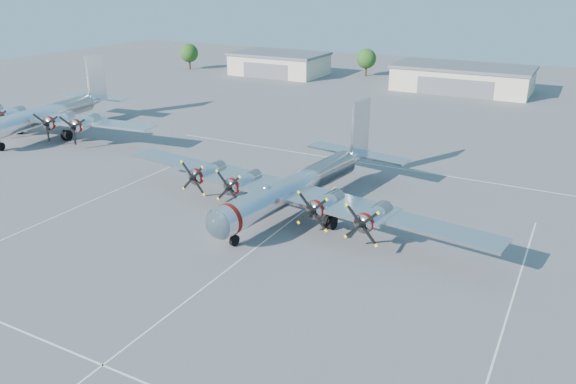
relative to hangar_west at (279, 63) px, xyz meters
The scene contains 8 objects.
ground 93.54m from the hangar_west, 61.23° to the right, with size 260.00×260.00×0.00m, color #5C5C5F.
parking_lines 95.08m from the hangar_west, 61.74° to the right, with size 60.00×50.08×0.01m.
hangar_west is the anchor object (origin of this frame).
hangar_center 45.00m from the hangar_west, ahead, with size 28.60×14.60×5.40m.
tree_far_west 25.36m from the hangar_west, behind, with size 4.80×4.80×6.64m.
tree_west 21.61m from the hangar_west, 21.89° to the left, with size 4.80×4.80×6.64m.
main_bomber_b29 87.63m from the hangar_west, 59.52° to the right, with size 43.81×29.97×9.69m, color silver, non-canonical shape.
bomber_west 66.87m from the hangar_west, 93.41° to the right, with size 40.79×28.88×10.78m, color silver, non-canonical shape.
Camera 1 is at (24.46, -42.33, 23.35)m, focal length 35.00 mm.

